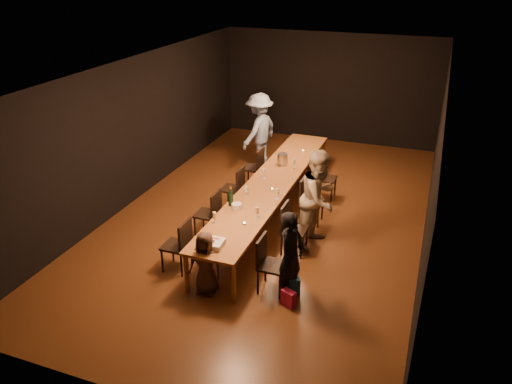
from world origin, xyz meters
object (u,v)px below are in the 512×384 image
(chair_right_3, at_px, (326,178))
(chair_left_3, at_px, (253,167))
(chair_right_2, at_px, (312,201))
(chair_left_2, at_px, (232,188))
(woman_birthday, at_px, (291,256))
(ice_bucket, at_px, (283,159))
(champagne_bottle, at_px, (231,196))
(man_blue, at_px, (259,130))
(woman_tan, at_px, (319,198))
(chair_left_1, at_px, (207,213))
(child, at_px, (206,263))
(chair_left_0, at_px, (176,245))
(chair_right_1, at_px, (295,229))
(birthday_cake, at_px, (211,243))
(chair_right_0, at_px, (273,265))
(plate_stack, at_px, (237,206))

(chair_right_3, height_order, chair_left_3, same)
(chair_right_2, distance_m, chair_left_2, 1.70)
(woman_birthday, bearing_deg, chair_left_3, 43.38)
(ice_bucket, bearing_deg, champagne_bottle, -97.08)
(man_blue, xyz_separation_m, champagne_bottle, (0.81, -3.71, 0.01))
(chair_left_3, distance_m, woman_tan, 2.81)
(chair_left_1, xyz_separation_m, chair_left_3, (0.00, 2.40, 0.00))
(child, bearing_deg, chair_left_3, 98.78)
(chair_left_0, xyz_separation_m, child, (0.74, -0.41, 0.07))
(ice_bucket, bearing_deg, chair_left_1, -110.15)
(chair_right_1, bearing_deg, birthday_cake, -33.31)
(chair_left_3, bearing_deg, woman_tan, -133.84)
(chair_right_0, xyz_separation_m, chair_left_1, (-1.70, 1.20, 0.00))
(chair_left_0, bearing_deg, chair_left_1, 0.00)
(plate_stack, xyz_separation_m, ice_bucket, (0.12, 2.28, 0.07))
(chair_right_2, xyz_separation_m, chair_left_0, (-1.70, -2.40, 0.00))
(chair_left_0, relative_size, child, 0.87)
(chair_right_2, relative_size, birthday_cake, 2.32)
(chair_right_0, relative_size, chair_right_2, 1.00)
(child, xyz_separation_m, birthday_cake, (0.02, 0.18, 0.26))
(woman_tan, bearing_deg, chair_right_3, 24.88)
(chair_right_2, bearing_deg, chair_left_3, -125.22)
(ice_bucket, bearing_deg, birthday_cake, -90.37)
(woman_birthday, bearing_deg, chair_left_1, 72.85)
(chair_right_0, xyz_separation_m, chair_left_3, (-1.70, 3.60, 0.00))
(child, bearing_deg, champagne_bottle, 96.71)
(child, relative_size, birthday_cake, 2.65)
(man_blue, bearing_deg, child, 26.16)
(chair_right_0, distance_m, chair_right_2, 2.40)
(chair_left_0, distance_m, woman_tan, 2.65)
(birthday_cake, bearing_deg, chair_right_3, 73.08)
(chair_left_1, bearing_deg, woman_tan, -76.51)
(chair_left_3, bearing_deg, chair_left_1, -180.00)
(chair_left_0, height_order, child, child)
(chair_right_1, xyz_separation_m, woman_tan, (0.30, 0.48, 0.44))
(chair_left_3, relative_size, woman_tan, 0.51)
(chair_right_1, distance_m, chair_right_2, 1.20)
(chair_left_0, relative_size, chair_left_1, 1.00)
(chair_right_2, height_order, woman_tan, woman_tan)
(woman_birthday, bearing_deg, chair_left_2, 53.96)
(chair_right_0, relative_size, champagne_bottle, 2.48)
(woman_tan, distance_m, birthday_cake, 2.28)
(chair_right_1, height_order, chair_left_3, same)
(chair_left_2, relative_size, woman_birthday, 0.64)
(woman_birthday, distance_m, man_blue, 5.41)
(chair_left_2, xyz_separation_m, chair_left_3, (0.00, 1.20, 0.00))
(woman_tan, xyz_separation_m, man_blue, (-2.30, 3.18, 0.02))
(chair_right_1, xyz_separation_m, man_blue, (-2.00, 3.65, 0.46))
(chair_right_3, distance_m, champagne_bottle, 2.77)
(chair_left_3, height_order, plate_stack, chair_left_3)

